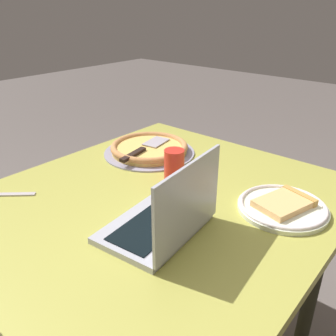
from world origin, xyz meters
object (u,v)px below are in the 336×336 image
(laptop, at_px, (165,219))
(drink_cup, at_px, (174,165))
(pizza_plate, at_px, (283,206))
(dining_table, at_px, (159,220))
(pizza_tray, at_px, (149,148))

(laptop, bearing_deg, drink_cup, -144.71)
(laptop, distance_m, pizza_plate, 0.38)
(laptop, relative_size, drink_cup, 2.77)
(dining_table, height_order, pizza_tray, pizza_tray)
(laptop, xyz_separation_m, pizza_tray, (-0.39, -0.42, -0.03))
(dining_table, height_order, pizza_plate, pizza_plate)
(pizza_plate, relative_size, drink_cup, 2.34)
(dining_table, distance_m, pizza_plate, 0.40)
(pizza_tray, relative_size, drink_cup, 3.27)
(dining_table, bearing_deg, laptop, 47.11)
(drink_cup, bearing_deg, laptop, 35.29)
(laptop, relative_size, pizza_tray, 0.85)
(laptop, bearing_deg, pizza_tray, -132.47)
(laptop, xyz_separation_m, pizza_plate, (-0.32, 0.19, -0.04))
(dining_table, distance_m, laptop, 0.24)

